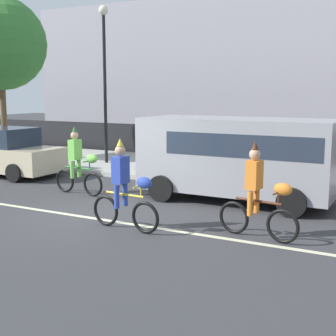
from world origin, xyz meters
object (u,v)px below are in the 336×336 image
object	(u,v)px
parade_cyclist_cobalt	(125,190)
parked_car_beige	(5,153)
street_lamp_post	(104,61)
parade_cyclist_lime	(79,165)
parade_cyclist_orange	(259,197)
parked_van_grey	(240,153)

from	to	relation	value
parade_cyclist_cobalt	parked_car_beige	xyz separation A→B (m)	(-7.28, 3.58, -0.06)
parade_cyclist_cobalt	street_lamp_post	size ratio (longest dim) A/B	0.33
parked_car_beige	street_lamp_post	bearing A→B (deg)	58.17
parade_cyclist_cobalt	parked_car_beige	bearing A→B (deg)	153.83
parked_car_beige	street_lamp_post	xyz separation A→B (m)	(1.99, 3.21, 3.21)
parade_cyclist_lime	parade_cyclist_orange	distance (m)	5.87
parade_cyclist_cobalt	parked_car_beige	size ratio (longest dim) A/B	0.47
parade_cyclist_lime	parked_van_grey	distance (m)	4.47
parade_cyclist_orange	parked_van_grey	bearing A→B (deg)	116.11
parked_car_beige	street_lamp_post	size ratio (longest dim) A/B	0.70
parked_car_beige	parked_van_grey	bearing A→B (deg)	0.10
parade_cyclist_orange	parked_car_beige	size ratio (longest dim) A/B	0.47
parade_cyclist_lime	parade_cyclist_orange	bearing A→B (deg)	-15.40
parked_van_grey	parked_car_beige	world-z (taller)	parked_van_grey
parade_cyclist_lime	street_lamp_post	xyz separation A→B (m)	(-2.25, 4.51, 3.15)
parked_car_beige	street_lamp_post	world-z (taller)	street_lamp_post
parade_cyclist_cobalt	parked_van_grey	world-z (taller)	parked_van_grey
parade_cyclist_orange	parked_car_beige	xyz separation A→B (m)	(-9.90, 2.86, -0.06)
parade_cyclist_lime	parade_cyclist_cobalt	distance (m)	3.79
parade_cyclist_lime	parked_van_grey	bearing A→B (deg)	17.23
parade_cyclist_lime	parade_cyclist_cobalt	size ratio (longest dim) A/B	1.00
parade_cyclist_orange	parked_car_beige	world-z (taller)	parade_cyclist_orange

